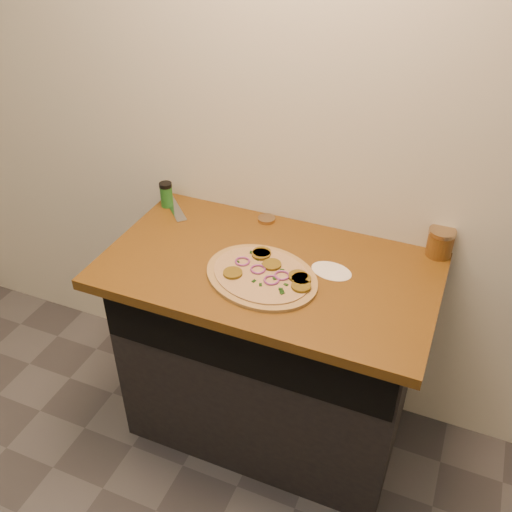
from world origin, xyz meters
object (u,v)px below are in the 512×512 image
at_px(salsa_jar, 440,242).
at_px(spice_shaker, 166,194).
at_px(pizza, 263,275).
at_px(chefs_knife, 170,199).

height_order(salsa_jar, spice_shaker, same).
bearing_deg(salsa_jar, spice_shaker, -176.19).
height_order(pizza, salsa_jar, salsa_jar).
height_order(chefs_knife, salsa_jar, salsa_jar).
bearing_deg(spice_shaker, chefs_knife, 107.05).
relative_size(chefs_knife, spice_shaker, 2.35).
distance_m(pizza, spice_shaker, 0.64).
relative_size(salsa_jar, spice_shaker, 1.01).
height_order(pizza, spice_shaker, spice_shaker).
xyz_separation_m(pizza, salsa_jar, (0.54, 0.38, 0.04)).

